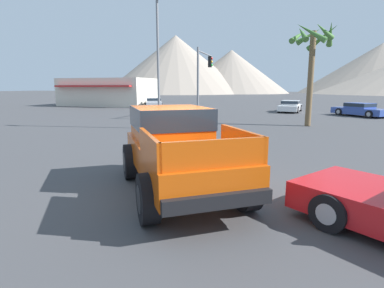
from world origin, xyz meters
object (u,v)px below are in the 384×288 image
(traffic_light_main, at_px, (204,70))
(palm_tree_tall, at_px, (313,49))
(parked_car_blue, at_px, (360,109))
(orange_pickup_truck, at_px, (176,144))
(parked_car_silver, at_px, (154,103))
(street_lamp_post, at_px, (158,50))
(parked_car_white, at_px, (290,106))

(traffic_light_main, height_order, palm_tree_tall, palm_tree_tall)
(parked_car_blue, bearing_deg, orange_pickup_truck, 25.40)
(parked_car_silver, xyz_separation_m, parked_car_blue, (21.04, -4.45, -0.03))
(orange_pickup_truck, bearing_deg, street_lamp_post, 80.63)
(parked_car_blue, distance_m, palm_tree_tall, 10.23)
(street_lamp_post, bearing_deg, palm_tree_tall, 25.03)
(orange_pickup_truck, xyz_separation_m, parked_car_white, (3.10, 24.94, -0.52))
(parked_car_silver, bearing_deg, parked_car_white, 149.58)
(traffic_light_main, relative_size, street_lamp_post, 0.70)
(street_lamp_post, bearing_deg, traffic_light_main, 82.55)
(parked_car_white, height_order, parked_car_blue, same)
(parked_car_white, xyz_separation_m, parked_car_blue, (5.60, -3.11, -0.00))
(orange_pickup_truck, distance_m, traffic_light_main, 17.30)
(parked_car_white, bearing_deg, parked_car_blue, 159.37)
(parked_car_silver, distance_m, parked_car_white, 15.50)
(orange_pickup_truck, height_order, parked_car_blue, orange_pickup_truck)
(traffic_light_main, bearing_deg, parked_car_blue, -67.50)
(parked_car_white, bearing_deg, orange_pickup_truck, 91.31)
(parked_car_blue, relative_size, traffic_light_main, 0.86)
(parked_car_silver, height_order, palm_tree_tall, palm_tree_tall)
(orange_pickup_truck, distance_m, palm_tree_tall, 14.77)
(parked_car_white, distance_m, street_lamp_post, 17.47)
(parked_car_white, bearing_deg, street_lamp_post, 71.53)
(parked_car_silver, xyz_separation_m, palm_tree_tall, (16.32, -12.52, 4.12))
(parked_car_white, height_order, palm_tree_tall, palm_tree_tall)
(orange_pickup_truck, height_order, traffic_light_main, traffic_light_main)
(parked_car_silver, relative_size, street_lamp_post, 0.62)
(parked_car_white, distance_m, parked_car_blue, 6.40)
(parked_car_blue, bearing_deg, parked_car_silver, -54.82)
(parked_car_white, xyz_separation_m, palm_tree_tall, (0.88, -11.18, 4.15))
(palm_tree_tall, bearing_deg, parked_car_silver, 142.50)
(street_lamp_post, height_order, palm_tree_tall, street_lamp_post)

